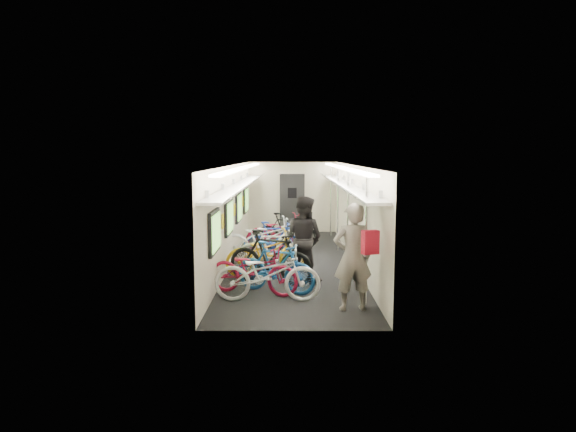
{
  "coord_description": "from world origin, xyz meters",
  "views": [
    {
      "loc": [
        -0.05,
        -12.53,
        2.67
      ],
      "look_at": [
        -0.12,
        0.04,
        1.15
      ],
      "focal_mm": 32.0,
      "sensor_mm": 36.0,
      "label": 1
    }
  ],
  "objects_px": {
    "bicycle_0": "(267,274)",
    "backpack": "(370,242)",
    "passenger_near": "(353,257)",
    "passenger_mid": "(304,239)",
    "bicycle_1": "(276,267)"
  },
  "relations": [
    {
      "from": "bicycle_1",
      "to": "passenger_mid",
      "type": "height_order",
      "value": "passenger_mid"
    },
    {
      "from": "passenger_near",
      "to": "backpack",
      "type": "relative_size",
      "value": 4.87
    },
    {
      "from": "bicycle_0",
      "to": "passenger_near",
      "type": "distance_m",
      "value": 1.62
    },
    {
      "from": "bicycle_0",
      "to": "passenger_mid",
      "type": "distance_m",
      "value": 1.71
    },
    {
      "from": "bicycle_1",
      "to": "passenger_mid",
      "type": "bearing_deg",
      "value": -6.5
    },
    {
      "from": "passenger_near",
      "to": "passenger_mid",
      "type": "relative_size",
      "value": 1.03
    },
    {
      "from": "bicycle_0",
      "to": "bicycle_1",
      "type": "bearing_deg",
      "value": -11.77
    },
    {
      "from": "bicycle_1",
      "to": "passenger_near",
      "type": "relative_size",
      "value": 0.9
    },
    {
      "from": "passenger_near",
      "to": "backpack",
      "type": "bearing_deg",
      "value": 102.16
    },
    {
      "from": "bicycle_0",
      "to": "backpack",
      "type": "relative_size",
      "value": 5.08
    },
    {
      "from": "passenger_near",
      "to": "bicycle_0",
      "type": "bearing_deg",
      "value": -26.75
    },
    {
      "from": "bicycle_1",
      "to": "passenger_mid",
      "type": "distance_m",
      "value": 1.16
    },
    {
      "from": "bicycle_1",
      "to": "passenger_mid",
      "type": "relative_size",
      "value": 0.92
    },
    {
      "from": "bicycle_0",
      "to": "passenger_near",
      "type": "xyz_separation_m",
      "value": [
        1.48,
        -0.51,
        0.42
      ]
    },
    {
      "from": "bicycle_0",
      "to": "passenger_mid",
      "type": "bearing_deg",
      "value": -23.75
    }
  ]
}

